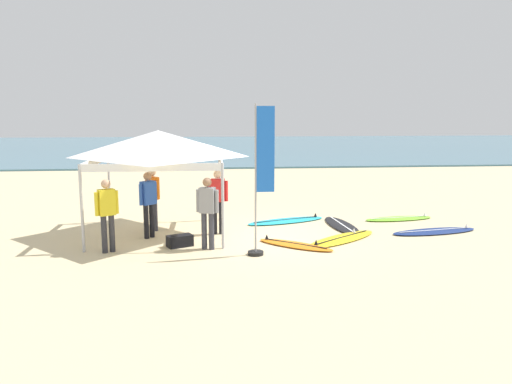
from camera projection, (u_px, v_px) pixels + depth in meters
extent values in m
plane|color=beige|center=(253.00, 237.00, 12.96)|extent=(80.00, 80.00, 0.00)
cube|color=teal|center=(221.00, 147.00, 46.07)|extent=(80.00, 36.00, 0.10)
cylinder|color=#B7B7BC|center=(82.00, 209.00, 11.41)|extent=(0.07, 0.07, 2.05)
cylinder|color=#B7B7BC|center=(223.00, 206.00, 11.71)|extent=(0.07, 0.07, 2.05)
cylinder|color=#B7B7BC|center=(109.00, 188.00, 14.59)|extent=(0.07, 0.07, 2.05)
cylinder|color=#B7B7BC|center=(220.00, 186.00, 14.89)|extent=(0.07, 0.07, 2.05)
cube|color=white|center=(152.00, 167.00, 11.42)|extent=(3.23, 0.03, 0.18)
cube|color=white|center=(164.00, 155.00, 14.59)|extent=(3.23, 0.03, 0.18)
cube|color=white|center=(95.00, 161.00, 12.85)|extent=(0.03, 3.23, 0.18)
cube|color=white|center=(221.00, 160.00, 13.15)|extent=(0.03, 3.23, 0.18)
pyramid|color=white|center=(158.00, 144.00, 12.93)|extent=(3.35, 3.35, 0.70)
ellipsoid|color=yellow|center=(342.00, 239.00, 12.66)|extent=(2.38, 2.05, 0.07)
cube|color=black|center=(342.00, 237.00, 12.66)|extent=(1.70, 1.33, 0.01)
cone|color=black|center=(316.00, 242.00, 11.96)|extent=(0.09, 0.09, 0.12)
ellipsoid|color=black|center=(342.00, 225.00, 14.13)|extent=(0.80, 2.42, 0.07)
cube|color=white|center=(342.00, 224.00, 14.13)|extent=(0.18, 2.02, 0.01)
cone|color=white|center=(354.00, 230.00, 13.17)|extent=(0.09, 0.09, 0.12)
ellipsoid|color=#23B2CC|center=(286.00, 221.00, 14.75)|extent=(2.55, 1.44, 0.07)
cube|color=black|center=(286.00, 219.00, 14.74)|extent=(1.99, 0.73, 0.01)
cone|color=black|center=(315.00, 215.00, 15.15)|extent=(0.09, 0.09, 0.12)
ellipsoid|color=navy|center=(434.00, 231.00, 13.44)|extent=(2.57, 1.11, 0.07)
cube|color=white|center=(434.00, 230.00, 13.44)|extent=(2.09, 0.42, 0.01)
cone|color=white|center=(467.00, 225.00, 13.70)|extent=(0.09, 0.09, 0.12)
ellipsoid|color=#7AD12D|center=(399.00, 218.00, 15.05)|extent=(2.22, 0.89, 0.07)
cube|color=white|center=(399.00, 217.00, 15.05)|extent=(1.82, 0.31, 0.01)
cone|color=white|center=(425.00, 214.00, 15.24)|extent=(0.09, 0.09, 0.12)
ellipsoid|color=orange|center=(295.00, 245.00, 12.07)|extent=(1.90, 1.64, 0.07)
cube|color=black|center=(295.00, 243.00, 12.06)|extent=(1.36, 1.07, 0.01)
cone|color=black|center=(267.00, 237.00, 12.49)|extent=(0.09, 0.09, 0.12)
cylinder|color=#2D2D33|center=(104.00, 234.00, 11.44)|extent=(0.13, 0.13, 0.88)
cylinder|color=#2D2D33|center=(112.00, 233.00, 11.54)|extent=(0.13, 0.13, 0.88)
cube|color=yellow|center=(107.00, 202.00, 11.37)|extent=(0.42, 0.37, 0.60)
sphere|color=tan|center=(106.00, 184.00, 11.30)|extent=(0.21, 0.21, 0.21)
cylinder|color=yellow|center=(97.00, 204.00, 11.25)|extent=(0.09, 0.09, 0.54)
cylinder|color=yellow|center=(116.00, 202.00, 11.50)|extent=(0.09, 0.09, 0.54)
cylinder|color=black|center=(221.00, 218.00, 13.23)|extent=(0.13, 0.13, 0.88)
cylinder|color=black|center=(215.00, 218.00, 13.24)|extent=(0.13, 0.13, 0.88)
cube|color=red|center=(218.00, 190.00, 13.11)|extent=(0.39, 0.27, 0.60)
sphere|color=beige|center=(217.00, 174.00, 13.05)|extent=(0.21, 0.21, 0.21)
cylinder|color=red|center=(226.00, 191.00, 13.11)|extent=(0.09, 0.09, 0.54)
cylinder|color=red|center=(209.00, 191.00, 13.13)|extent=(0.09, 0.09, 0.54)
cylinder|color=#383842|center=(151.00, 214.00, 13.70)|extent=(0.13, 0.13, 0.88)
cylinder|color=#383842|center=(155.00, 215.00, 13.57)|extent=(0.13, 0.13, 0.88)
cube|color=orange|center=(152.00, 188.00, 13.52)|extent=(0.40, 0.42, 0.60)
sphere|color=beige|center=(152.00, 172.00, 13.45)|extent=(0.21, 0.21, 0.21)
cylinder|color=orange|center=(148.00, 188.00, 13.68)|extent=(0.09, 0.09, 0.54)
cylinder|color=orange|center=(157.00, 190.00, 13.36)|extent=(0.09, 0.09, 0.54)
cylinder|color=black|center=(146.00, 222.00, 12.75)|extent=(0.13, 0.13, 0.88)
cylinder|color=black|center=(152.00, 221.00, 12.89)|extent=(0.13, 0.13, 0.88)
cube|color=#2851B2|center=(148.00, 193.00, 12.70)|extent=(0.41, 0.41, 0.60)
sphere|color=#9E7051|center=(147.00, 176.00, 12.63)|extent=(0.21, 0.21, 0.21)
cylinder|color=#2851B2|center=(141.00, 195.00, 12.53)|extent=(0.09, 0.09, 0.54)
cylinder|color=#2851B2|center=(155.00, 192.00, 12.88)|extent=(0.09, 0.09, 0.54)
cylinder|color=#383842|center=(211.00, 231.00, 11.73)|extent=(0.13, 0.13, 0.88)
cylinder|color=#383842|center=(204.00, 231.00, 11.78)|extent=(0.13, 0.13, 0.88)
cube|color=gray|center=(207.00, 200.00, 11.64)|extent=(0.41, 0.32, 0.60)
sphere|color=#9E7051|center=(207.00, 182.00, 11.57)|extent=(0.21, 0.21, 0.21)
cylinder|color=gray|center=(217.00, 201.00, 11.59)|extent=(0.09, 0.09, 0.54)
cylinder|color=gray|center=(198.00, 201.00, 11.69)|extent=(0.09, 0.09, 0.54)
cylinder|color=#99999E|center=(256.00, 181.00, 11.08)|extent=(0.04, 0.04, 3.40)
cube|color=blue|center=(266.00, 149.00, 10.99)|extent=(0.40, 0.02, 1.90)
cylinder|color=black|center=(256.00, 253.00, 11.35)|extent=(0.36, 0.36, 0.08)
cube|color=black|center=(180.00, 241.00, 12.03)|extent=(0.68, 0.55, 0.28)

